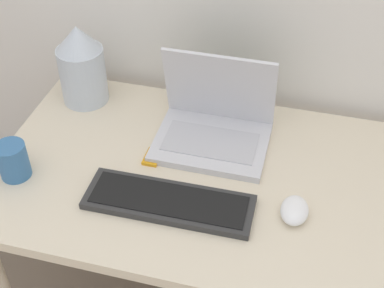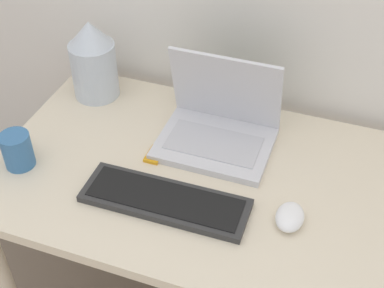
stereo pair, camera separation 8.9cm
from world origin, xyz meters
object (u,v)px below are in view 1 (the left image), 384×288
at_px(laptop, 215,123).
at_px(vase, 81,65).
at_px(mug, 13,161).
at_px(mp3_player, 153,157).
at_px(keyboard, 169,202).
at_px(mouse, 294,210).

xyz_separation_m(laptop, vase, (-0.42, 0.09, 0.07)).
height_order(laptop, mug, laptop).
height_order(vase, mp3_player, vase).
height_order(mp3_player, mug, mug).
bearing_deg(vase, mp3_player, -36.70).
bearing_deg(vase, keyboard, -44.12).
bearing_deg(vase, laptop, -11.42).
distance_m(keyboard, vase, 0.53).
bearing_deg(mug, mp3_player, 24.87).
bearing_deg(mp3_player, mug, -155.13).
relative_size(keyboard, vase, 1.68).
relative_size(keyboard, mouse, 4.42).
distance_m(laptop, mp3_player, 0.20).
bearing_deg(vase, mug, -96.61).
xyz_separation_m(laptop, mouse, (0.25, -0.23, -0.03)).
relative_size(mouse, vase, 0.38).
relative_size(laptop, mouse, 3.26).
distance_m(mouse, mug, 0.71).
bearing_deg(mug, keyboard, -0.26).
bearing_deg(mug, mouse, 3.12).
relative_size(vase, mp3_player, 3.70).
distance_m(keyboard, mp3_player, 0.18).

